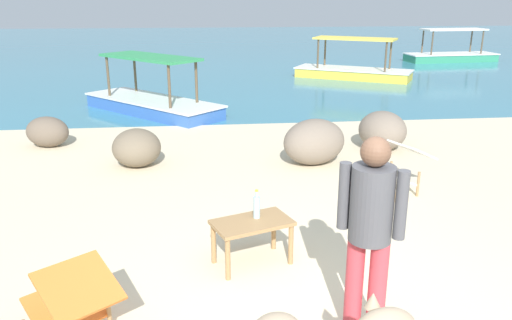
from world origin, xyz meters
The scene contains 13 objects.
water_surface centered at (0.00, 22.00, 0.00)m, with size 60.00×36.00×0.03m, color teal.
low_bench_table centered at (-0.47, 1.23, 0.42)m, with size 0.87×0.68×0.46m.
bottle centered at (-0.42, 1.30, 0.62)m, with size 0.07×0.07×0.30m.
deck_chair_near centered at (1.75, 3.00, 0.42)m, with size 0.91×0.79×0.68m.
deck_chair_far centered at (-1.95, 0.14, 0.42)m, with size 0.89×0.93×0.68m.
person_standing centered at (0.29, 0.03, 0.99)m, with size 0.45×0.32×1.62m.
shore_rock_large centered at (-1.96, 4.46, 0.34)m, with size 0.75×0.74×0.60m, color #756651.
shore_rock_medium centered at (0.81, 4.29, 0.40)m, with size 1.02×0.74×0.72m, color gray.
shore_rock_small centered at (2.16, 4.96, 0.37)m, with size 0.88×0.80×0.67m, color gray.
shore_rock_flat centered at (-3.65, 5.73, 0.31)m, with size 0.76×0.55×0.54m, color #6B5B4C.
boat_green centered at (9.14, 16.78, 0.29)m, with size 3.75×1.43×1.29m.
boat_yellow centered at (3.94, 12.85, 0.29)m, with size 3.75×2.86×1.29m.
boat_blue centered at (-2.07, 8.42, 0.29)m, with size 3.38×3.45×1.29m.
Camera 1 is at (-0.92, -3.33, 2.61)m, focal length 35.99 mm.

